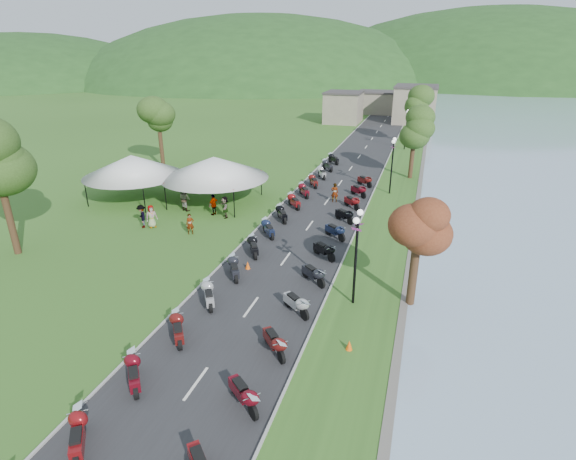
% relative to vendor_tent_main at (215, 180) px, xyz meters
% --- Properties ---
extents(road, '(7.00, 120.00, 0.02)m').
position_rel_vendor_tent_main_xyz_m(road, '(9.20, 8.96, -1.99)').
color(road, '#2A2A2D').
rests_on(road, ground).
extents(hills_backdrop, '(360.00, 120.00, 76.00)m').
position_rel_vendor_tent_main_xyz_m(hills_backdrop, '(9.20, 168.96, -2.00)').
color(hills_backdrop, '#285621').
rests_on(hills_backdrop, ground).
extents(far_building, '(18.00, 16.00, 5.00)m').
position_rel_vendor_tent_main_xyz_m(far_building, '(7.20, 53.96, 0.50)').
color(far_building, gray).
rests_on(far_building, ground).
extents(moto_row_left, '(2.60, 50.30, 1.10)m').
position_rel_vendor_tent_main_xyz_m(moto_row_left, '(6.96, -7.46, -1.45)').
color(moto_row_left, '#331411').
rests_on(moto_row_left, ground).
extents(moto_row_right, '(2.60, 42.67, 1.10)m').
position_rel_vendor_tent_main_xyz_m(moto_row_right, '(11.55, -11.48, -1.45)').
color(moto_row_right, '#331411').
rests_on(moto_row_right, ground).
extents(vendor_tent_main, '(6.13, 6.13, 4.00)m').
position_rel_vendor_tent_main_xyz_m(vendor_tent_main, '(0.00, 0.00, 0.00)').
color(vendor_tent_main, silver).
rests_on(vendor_tent_main, ground).
extents(vendor_tent_side, '(5.62, 5.62, 4.00)m').
position_rel_vendor_tent_main_xyz_m(vendor_tent_side, '(-7.02, -1.54, 0.00)').
color(vendor_tent_side, silver).
rests_on(vendor_tent_side, ground).
extents(tree_lakeside, '(2.50, 2.50, 6.93)m').
position_rel_vendor_tent_main_xyz_m(tree_lakeside, '(17.09, -12.17, 1.47)').
color(tree_lakeside, '#395C20').
rests_on(tree_lakeside, ground).
extents(pedestrian_a, '(0.69, 0.63, 1.54)m').
position_rel_vendor_tent_main_xyz_m(pedestrian_a, '(1.40, -7.13, -2.00)').
color(pedestrian_a, slate).
rests_on(pedestrian_a, ground).
extents(pedestrian_b, '(1.08, 0.82, 1.96)m').
position_rel_vendor_tent_main_xyz_m(pedestrian_b, '(-1.49, -2.70, -2.00)').
color(pedestrian_b, slate).
rests_on(pedestrian_b, ground).
extents(pedestrian_c, '(1.12, 1.16, 1.77)m').
position_rel_vendor_tent_main_xyz_m(pedestrian_c, '(-2.66, -7.06, -2.00)').
color(pedestrian_c, slate).
rests_on(pedestrian_c, ground).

